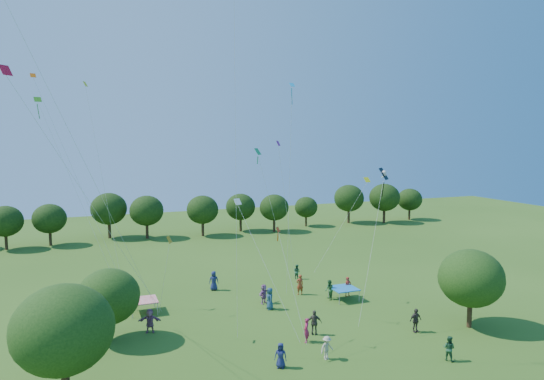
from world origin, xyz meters
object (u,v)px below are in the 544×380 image
Objects in this scene: near_tree_west at (63,330)px; pirate_kite at (383,177)px; tent_blue at (344,288)px; red_high_kite at (234,23)px; near_tree_north at (109,296)px; tent_red_stripe at (144,300)px; near_tree_east at (471,278)px.

near_tree_west is 0.63× the size of pirate_kite.
red_high_kite is (-12.23, -7.28, 20.59)m from tent_blue.
near_tree_north is at bearing 72.75° from near_tree_west.
red_high_kite is at bearing -64.42° from tent_red_stripe.
near_tree_east reaches higher than tent_blue.
pirate_kite is at bearing -25.32° from tent_red_stripe.
near_tree_north is 20.64m from red_high_kite.
tent_red_stripe is 0.20× the size of pirate_kite.
near_tree_east is 26.21m from tent_red_stripe.
red_high_kite reaches higher than tent_blue.
tent_red_stripe is at bearing 169.82° from tent_blue.
red_high_kite is at bearing 174.23° from near_tree_east.
near_tree_north is 0.20× the size of red_high_kite.
tent_blue is at bearing 5.54° from near_tree_north.
near_tree_east is 0.23× the size of red_high_kite.
red_high_kite reaches higher than near_tree_north.
red_high_kite is at bearing -149.24° from tent_blue.
near_tree_north is at bearing 145.87° from red_high_kite.
tent_blue is 11.68m from pirate_kite.
tent_red_stripe and tent_blue have the same top height.
tent_red_stripe is at bearing 67.68° from near_tree_west.
pirate_kite is (20.48, -3.28, 8.18)m from near_tree_north.
red_high_kite reaches higher than tent_red_stripe.
near_tree_west is 1.12× the size of near_tree_east.
near_tree_north is at bearing -174.46° from tent_blue.
tent_red_stripe is at bearing 154.68° from pirate_kite.
near_tree_west is 24.65m from pirate_kite.
near_tree_east is at bearing -57.30° from tent_blue.
near_tree_west is at bearing -112.32° from tent_red_stripe.
near_tree_west reaches higher than near_tree_north.
near_tree_north is at bearing 170.90° from pirate_kite.
pirate_kite is (23.06, 5.05, 7.08)m from near_tree_west.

